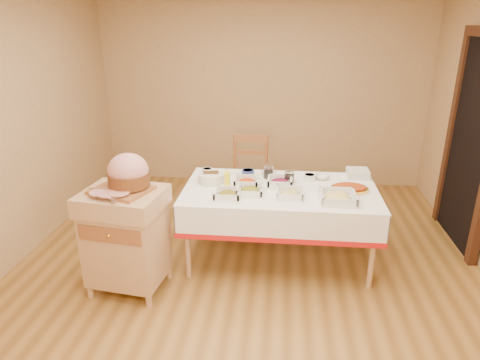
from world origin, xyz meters
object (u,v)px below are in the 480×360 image
object	(u,v)px
ham_on_board	(127,175)
brass_platter	(350,188)
bread_basket	(211,178)
butcher_cart	(126,235)
dining_chair	(250,177)
dining_table	(280,204)
plate_stack	(358,173)
preserve_jar_right	(289,177)
preserve_jar_left	(268,172)
mustard_bottle	(227,179)

from	to	relation	value
ham_on_board	brass_platter	world-z (taller)	ham_on_board
bread_basket	ham_on_board	bearing A→B (deg)	-130.28
butcher_cart	dining_chair	distance (m)	1.84
butcher_cart	ham_on_board	world-z (taller)	ham_on_board
ham_on_board	dining_table	bearing A→B (deg)	25.41
plate_stack	preserve_jar_right	bearing A→B (deg)	-162.32
preserve_jar_left	plate_stack	bearing A→B (deg)	7.69
dining_table	preserve_jar_right	world-z (taller)	preserve_jar_right
dining_chair	preserve_jar_right	distance (m)	0.95
mustard_bottle	dining_chair	bearing A→B (deg)	81.95
ham_on_board	bread_basket	distance (m)	0.93
dining_chair	bread_basket	world-z (taller)	dining_chair
preserve_jar_right	bread_basket	distance (m)	0.77
dining_table	dining_chair	distance (m)	1.02
butcher_cart	preserve_jar_right	xyz separation A→B (m)	(1.38, 0.81, 0.29)
dining_table	butcher_cart	xyz separation A→B (m)	(-1.30, -0.63, -0.07)
brass_platter	preserve_jar_right	bearing A→B (deg)	163.62
mustard_bottle	plate_stack	bearing A→B (deg)	17.97
dining_chair	bread_basket	bearing A→B (deg)	-109.74
dining_table	butcher_cart	distance (m)	1.45
butcher_cart	ham_on_board	distance (m)	0.54
preserve_jar_right	mustard_bottle	distance (m)	0.62
ham_on_board	dining_chair	bearing A→B (deg)	60.17
mustard_bottle	brass_platter	bearing A→B (deg)	1.49
butcher_cart	brass_platter	xyz separation A→B (m)	(1.94, 0.64, 0.25)
butcher_cart	preserve_jar_right	bearing A→B (deg)	30.21
ham_on_board	preserve_jar_right	world-z (taller)	ham_on_board
plate_stack	brass_platter	world-z (taller)	plate_stack
dining_table	plate_stack	world-z (taller)	plate_stack
bread_basket	plate_stack	world-z (taller)	bread_basket
butcher_cart	preserve_jar_right	distance (m)	1.63
dining_chair	ham_on_board	world-z (taller)	ham_on_board
preserve_jar_right	brass_platter	size ratio (longest dim) A/B	0.36
dining_chair	brass_platter	distance (m)	1.41
dining_chair	mustard_bottle	distance (m)	1.04
dining_table	brass_platter	world-z (taller)	brass_platter
preserve_jar_left	preserve_jar_right	world-z (taller)	preserve_jar_left
preserve_jar_right	brass_platter	xyz separation A→B (m)	(0.56, -0.16, -0.04)
dining_table	preserve_jar_left	xyz separation A→B (m)	(-0.13, 0.27, 0.22)
preserve_jar_left	brass_platter	size ratio (longest dim) A/B	0.38
bread_basket	preserve_jar_left	bearing A→B (deg)	18.81
mustard_bottle	preserve_jar_left	bearing A→B (deg)	37.72
dining_chair	bread_basket	xyz separation A→B (m)	(-0.31, -0.87, 0.30)
preserve_jar_right	plate_stack	distance (m)	0.72
preserve_jar_left	bread_basket	bearing A→B (deg)	-161.19
dining_chair	preserve_jar_right	world-z (taller)	dining_chair
plate_stack	brass_platter	size ratio (longest dim) A/B	0.61
dining_chair	brass_platter	bearing A→B (deg)	-42.98
preserve_jar_left	plate_stack	xyz separation A→B (m)	(0.90, 0.12, -0.02)
preserve_jar_left	plate_stack	distance (m)	0.91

